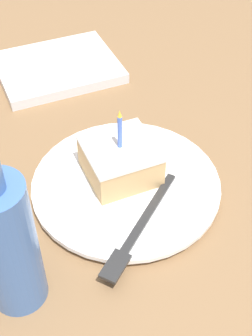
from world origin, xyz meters
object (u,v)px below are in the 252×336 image
at_px(bottle, 6,242).
at_px(marble_board, 58,68).
at_px(plate, 126,185).
at_px(cake_slice, 120,160).
at_px(fork, 138,230).

height_order(bottle, marble_board, bottle).
xyz_separation_m(plate, cake_slice, (0.00, -0.02, 0.04)).
bearing_deg(fork, bottle, 5.32).
height_order(cake_slice, marble_board, cake_slice).
distance_m(plate, marble_board, 0.35).
relative_size(cake_slice, fork, 0.71).
bearing_deg(cake_slice, marble_board, -90.81).
bearing_deg(marble_board, plate, 89.46).
height_order(plate, cake_slice, cake_slice).
xyz_separation_m(plate, marble_board, (-0.00, -0.35, -0.00)).
relative_size(plate, bottle, 1.11).
distance_m(fork, marble_board, 0.44).
xyz_separation_m(fork, bottle, (0.17, 0.02, 0.08)).
xyz_separation_m(cake_slice, fork, (0.02, 0.11, -0.02)).
distance_m(plate, fork, 0.10).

